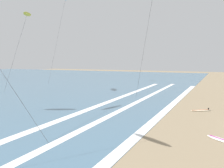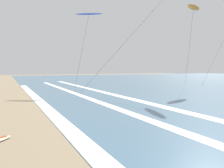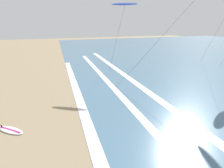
{
  "view_description": "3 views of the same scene",
  "coord_description": "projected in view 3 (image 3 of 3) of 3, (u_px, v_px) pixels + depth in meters",
  "views": [
    {
      "loc": [
        -20.84,
        3.79,
        5.05
      ],
      "look_at": [
        -3.12,
        11.67,
        3.06
      ],
      "focal_mm": 40.3,
      "sensor_mm": 36.0,
      "label": 1
    },
    {
      "loc": [
        13.06,
        6.4,
        2.59
      ],
      "look_at": [
        0.64,
        12.26,
        1.62
      ],
      "focal_mm": 36.46,
      "sensor_mm": 36.0,
      "label": 2
    },
    {
      "loc": [
        5.82,
        7.42,
        6.65
      ],
      "look_at": [
        -2.69,
        10.41,
        3.11
      ],
      "focal_mm": 24.39,
      "sensor_mm": 36.0,
      "label": 3
    }
  ],
  "objects": [
    {
      "name": "wave_foam_outer_break",
      "position": [
        183.0,
        117.0,
        11.68
      ],
      "size": [
        59.09,
        0.82,
        0.01
      ],
      "primitive_type": "cube",
      "color": "white",
      "rests_on": "ocean_surface"
    },
    {
      "name": "surfboard_foreground_flat",
      "position": [
        10.0,
        130.0,
        10.19
      ],
      "size": [
        1.8,
        2.0,
        0.25
      ],
      "color": "silver",
      "rests_on": "ground"
    },
    {
      "name": "wave_foam_mid_break",
      "position": [
        165.0,
        144.0,
        9.09
      ],
      "size": [
        57.72,
        0.68,
        0.01
      ],
      "primitive_type": "cube",
      "color": "white",
      "rests_on": "ocean_surface"
    },
    {
      "name": "kite_blue_mid_center",
      "position": [
        125.0,
        4.0,
        17.78
      ],
      "size": [
        4.61,
        3.17,
        9.12
      ],
      "color": "blue",
      "rests_on": "ground"
    }
  ]
}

